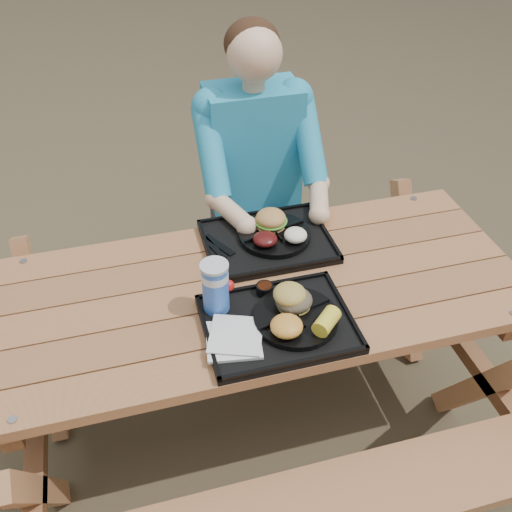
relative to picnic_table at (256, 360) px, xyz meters
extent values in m
plane|color=#999999|center=(0.00, 0.00, -0.38)|extent=(60.00, 60.00, 0.00)
cube|color=black|center=(0.02, -0.20, 0.39)|extent=(0.45, 0.35, 0.02)
cube|color=black|center=(0.10, 0.21, 0.39)|extent=(0.45, 0.35, 0.02)
cylinder|color=black|center=(0.07, -0.20, 0.41)|extent=(0.26, 0.26, 0.02)
cylinder|color=black|center=(0.13, 0.22, 0.41)|extent=(0.26, 0.26, 0.02)
cube|color=silver|center=(-0.13, -0.24, 0.40)|extent=(0.18, 0.18, 0.02)
cylinder|color=blue|center=(-0.15, -0.08, 0.48)|extent=(0.08, 0.08, 0.17)
cylinder|color=black|center=(0.01, -0.06, 0.41)|extent=(0.06, 0.06, 0.03)
cylinder|color=yellow|center=(0.08, -0.07, 0.41)|extent=(0.04, 0.04, 0.03)
ellipsoid|color=gold|center=(0.02, -0.26, 0.44)|extent=(0.10, 0.10, 0.05)
cube|color=black|center=(-0.08, 0.22, 0.40)|extent=(0.09, 0.14, 0.01)
ellipsoid|color=#480E0E|center=(0.08, 0.16, 0.43)|extent=(0.09, 0.09, 0.04)
ellipsoid|color=white|center=(0.19, 0.15, 0.44)|extent=(0.08, 0.08, 0.05)
camera|label=1|loc=(-0.37, -1.35, 1.65)|focal=40.00mm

